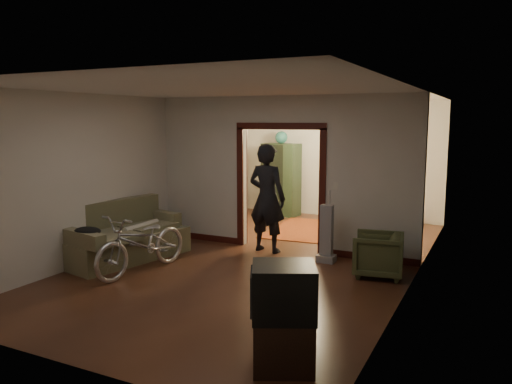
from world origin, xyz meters
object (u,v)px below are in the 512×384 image
Objects in this scene: sofa at (125,231)px; desk at (377,208)px; armchair at (378,255)px; locker at (281,180)px; person at (267,198)px; bicycle at (142,243)px.

sofa is 5.89m from desk.
armchair is 5.13m from locker.
person is (-2.13, 0.56, 0.65)m from armchair.
desk is at bearing 7.44° from locker.
locker is at bearing -148.59° from armchair.
bicycle is 2.40m from person.
person reaches higher than locker.
locker is at bearing 97.00° from bicycle.
person is 1.09× the size of locker.
locker is (0.79, 4.86, 0.40)m from sofa.
sofa is 1.19× the size of locker.
sofa is 0.89m from bicycle.
armchair is (3.34, 1.45, -0.14)m from bicycle.
locker is (-1.16, 3.32, -0.08)m from person.
locker is at bearing -65.47° from person.
bicycle is 3.64m from armchair.
locker is (-3.30, 3.88, 0.56)m from armchair.
armchair is at bearing 30.91° from bicycle.
sofa is 2.53m from person.
person reaches higher than armchair.
sofa is at bearing -134.63° from desk.
bicycle is at bearing -20.74° from sofa.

